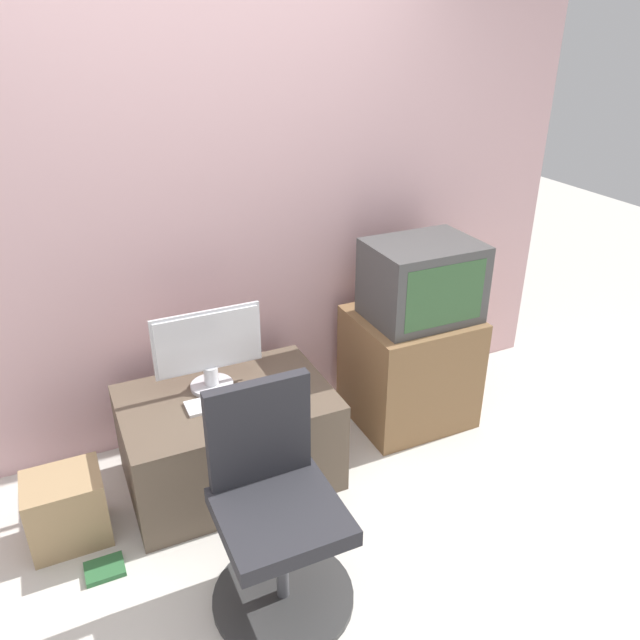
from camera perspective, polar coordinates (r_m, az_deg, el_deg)
The scene contains 11 objects.
ground_plane at distance 2.82m, azimuth -1.47°, elevation -23.62°, with size 12.00×12.00×0.00m, color beige.
wall_back at distance 3.19m, azimuth -11.38°, elevation 10.29°, with size 4.40×0.05×2.60m.
desk at distance 3.20m, azimuth -8.32°, elevation -10.60°, with size 1.01×0.68×0.49m.
side_stand at distance 3.62m, azimuth 8.13°, elevation -4.24°, with size 0.64×0.58×0.66m.
main_monitor at distance 3.04m, azimuth -10.15°, elevation -2.61°, with size 0.53×0.21×0.42m.
keyboard at distance 3.01m, azimuth -9.35°, elevation -7.44°, with size 0.30×0.13×0.01m.
mouse at distance 3.04m, azimuth -5.30°, elevation -6.66°, with size 0.06×0.04×0.02m.
crt_tv at distance 3.37m, azimuth 9.33°, elevation 3.55°, with size 0.57×0.44×0.43m.
office_chair at distance 2.55m, azimuth -4.07°, elevation -17.69°, with size 0.58×0.58×0.93m.
cardboard_box_lower at distance 3.12m, azimuth -22.14°, elevation -15.69°, with size 0.33×0.27×0.34m.
book at distance 3.02m, azimuth -19.08°, elevation -20.73°, with size 0.16×0.13×0.02m.
Camera 1 is at (-0.70, -1.67, 2.16)m, focal length 35.00 mm.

